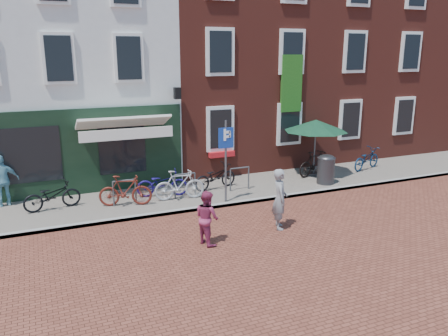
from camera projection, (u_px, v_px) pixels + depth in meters
name	position (u px, v px, depth m)	size (l,w,h in m)	color
ground	(241.00, 205.00, 14.45)	(80.00, 80.00, 0.00)	brown
sidewalk	(248.00, 187.00, 16.15)	(24.00, 3.00, 0.10)	slate
building_stucco	(53.00, 60.00, 17.66)	(8.00, 8.00, 9.00)	silver
building_brick_mid	(216.00, 47.00, 20.18)	(6.00, 8.00, 10.00)	maroon
building_brick_right	(327.00, 48.00, 22.44)	(6.00, 8.00, 10.00)	maroon
filler_right	(423.00, 57.00, 25.03)	(7.00, 8.00, 9.00)	maroon
litter_bin	(326.00, 168.00, 16.32)	(0.63, 0.63, 1.16)	#353538
parking_sign	(226.00, 150.00, 14.04)	(0.50, 0.08, 2.65)	#4C4C4F
parasol	(316.00, 123.00, 17.11)	(2.45, 2.45, 2.29)	#4C4C4F
woman	(280.00, 199.00, 12.36)	(0.63, 0.41, 1.72)	gray
boy	(207.00, 218.00, 11.39)	(0.69, 0.54, 1.42)	#992F55
cafe_person	(3.00, 181.00, 13.89)	(0.96, 0.40, 1.63)	#6BA9BB
bicycle_0	(52.00, 195.00, 13.65)	(0.59, 1.70, 0.89)	black
bicycle_1	(125.00, 191.00, 13.97)	(0.47, 1.65, 0.99)	#5D1D14
bicycle_2	(162.00, 183.00, 14.91)	(0.59, 1.70, 0.89)	#190F5E
bicycle_3	(179.00, 185.00, 14.57)	(0.47, 1.65, 0.99)	#AFAFB2
bicycle_4	(215.00, 177.00, 15.71)	(0.59, 1.70, 0.89)	black
bicycle_5	(315.00, 163.00, 17.35)	(0.47, 1.65, 0.99)	black
bicycle_6	(366.00, 159.00, 18.32)	(0.59, 1.70, 0.89)	#0A2647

